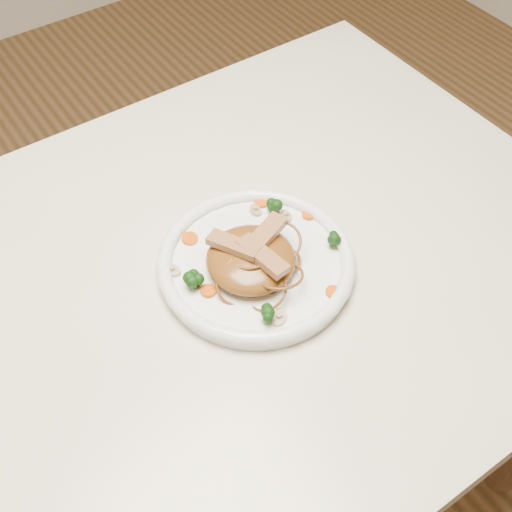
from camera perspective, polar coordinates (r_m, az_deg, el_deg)
ground at (r=1.55m, az=-3.58°, el=-19.73°), size 4.00×4.00×0.00m
table at (r=0.97m, az=-5.45°, el=-6.49°), size 1.20×0.80×0.75m
plate at (r=0.89m, az=0.00°, el=-0.90°), size 0.34×0.34×0.02m
noodle_mound at (r=0.87m, az=-0.44°, el=-0.28°), size 0.15×0.15×0.04m
chicken_a at (r=0.87m, az=0.72°, el=1.82°), size 0.08×0.05×0.01m
chicken_b at (r=0.85m, az=-1.95°, el=0.97°), size 0.05×0.08×0.01m
chicken_c at (r=0.84m, az=0.56°, el=-0.01°), size 0.04×0.08×0.01m
broccoli_0 at (r=0.94m, az=1.64°, el=4.43°), size 0.03×0.03×0.03m
broccoli_1 at (r=0.86m, az=-5.41°, el=-2.01°), size 0.03×0.03×0.03m
broccoli_2 at (r=0.82m, az=1.01°, el=-5.06°), size 0.03×0.03×0.03m
broccoli_3 at (r=0.90m, az=6.87°, el=1.43°), size 0.03×0.03×0.03m
carrot_0 at (r=0.96m, az=0.49°, el=4.74°), size 0.03×0.03×0.00m
carrot_1 at (r=0.86m, az=-4.17°, el=-3.04°), size 0.02×0.02×0.00m
carrot_2 at (r=0.95m, az=4.59°, el=3.60°), size 0.02×0.02×0.00m
carrot_3 at (r=0.92m, az=-5.77°, el=1.52°), size 0.03×0.03×0.00m
carrot_4 at (r=0.86m, az=6.71°, el=-3.11°), size 0.02×0.02×0.00m
mushroom_0 at (r=0.83m, az=2.00°, el=-5.35°), size 0.04×0.04×0.01m
mushroom_1 at (r=0.94m, az=2.62°, el=3.48°), size 0.03×0.03×0.01m
mushroom_2 at (r=0.88m, az=-7.27°, el=-1.25°), size 0.03×0.03×0.01m
mushroom_3 at (r=0.95m, az=-0.05°, el=3.97°), size 0.02×0.02×0.01m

